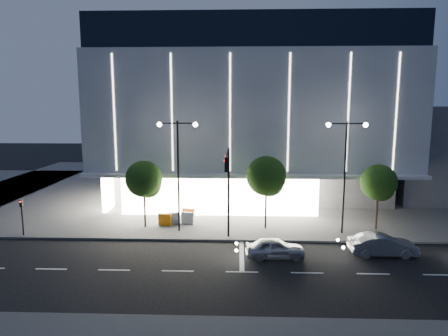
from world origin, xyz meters
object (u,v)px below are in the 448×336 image
car_second (383,245)px  barrier_c (165,220)px  street_lamp_west (178,160)px  car_lead (275,248)px  tree_left (144,181)px  traffic_mast (228,178)px  tree_mid (267,178)px  tree_right (379,184)px  ped_signal_far (22,214)px  street_lamp_east (345,160)px  barrier_a (188,214)px  barrier_b (173,218)px  barrier_d (188,218)px

car_second → barrier_c: car_second is taller
street_lamp_west → car_lead: 10.32m
car_lead → street_lamp_west: bearing=52.0°
tree_left → barrier_c: 3.74m
traffic_mast → tree_mid: 4.82m
traffic_mast → tree_right: bearing=17.0°
traffic_mast → street_lamp_west: bearing=146.4°
street_lamp_west → car_second: size_ratio=2.00×
ped_signal_far → barrier_c: size_ratio=2.73×
street_lamp_west → car_second: bearing=-16.8°
car_second → street_lamp_east: bearing=19.1°
barrier_a → tree_right: bearing=9.6°
tree_left → tree_mid: (10.00, 0.00, 0.30)m
traffic_mast → tree_right: (12.03, 3.68, -1.14)m
street_lamp_east → barrier_b: size_ratio=8.18×
car_lead → barrier_c: size_ratio=3.62×
traffic_mast → barrier_a: bearing=122.0°
tree_right → barrier_b: size_ratio=5.01×
street_lamp_west → barrier_a: (0.35, 3.17, -5.31)m
barrier_a → barrier_d: bearing=-69.2°
tree_left → tree_mid: bearing=0.0°
tree_right → barrier_c: 17.76m
car_lead → car_second: car_second is taller
barrier_a → barrier_b: 1.76m
barrier_b → street_lamp_east: bearing=-23.9°
tree_mid → barrier_b: (-7.79, 0.78, -3.68)m
street_lamp_east → tree_right: 3.81m
ped_signal_far → tree_mid: 19.35m
street_lamp_west → tree_left: size_ratio=1.57×
barrier_c → ped_signal_far: bearing=-157.4°
car_lead → barrier_d: bearing=41.0°
barrier_b → tree_mid: bearing=-22.2°
street_lamp_west → tree_mid: (7.03, 1.02, -1.62)m
traffic_mast → tree_left: size_ratio=1.24×
car_second → barrier_c: bearing=68.9°
tree_left → barrier_a: size_ratio=5.20×
barrier_d → barrier_c: bearing=-153.9°
traffic_mast → ped_signal_far: (-16.00, 1.16, -3.14)m
ped_signal_far → barrier_d: bearing=15.8°
car_second → barrier_a: size_ratio=4.10×
tree_mid → barrier_b: 8.65m
tree_right → barrier_a: 16.15m
car_lead → barrier_b: car_lead is taller
street_lamp_east → tree_left: size_ratio=1.57×
car_second → barrier_b: (-15.38, 6.20, -0.09)m
barrier_c → barrier_d: bearing=24.4°
tree_left → car_second: (17.59, -5.42, -3.29)m
street_lamp_east → barrier_a: (-12.65, 3.17, -5.31)m
tree_mid → barrier_b: tree_mid is taller
barrier_d → street_lamp_west: bearing=-93.0°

